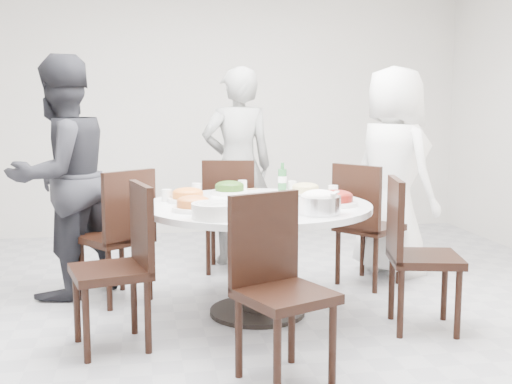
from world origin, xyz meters
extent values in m
cube|color=#A6A6AA|center=(0.00, 0.00, 0.00)|extent=(6.00, 6.00, 0.01)
cube|color=silver|center=(0.00, 3.00, 1.40)|extent=(6.00, 0.01, 2.80)
cube|color=silver|center=(0.00, -3.00, 1.40)|extent=(6.00, 0.01, 2.80)
cylinder|color=white|center=(0.22, 0.21, 0.38)|extent=(1.50, 1.50, 0.75)
cube|color=black|center=(1.20, 0.74, 0.47)|extent=(0.59, 0.59, 0.95)
cube|color=black|center=(0.20, 1.35, 0.47)|extent=(0.51, 0.51, 0.95)
cube|color=black|center=(-0.72, 0.68, 0.47)|extent=(0.59, 0.59, 0.95)
cube|color=black|center=(-0.72, -0.23, 0.47)|extent=(0.51, 0.51, 0.95)
cube|color=black|center=(0.17, -0.86, 0.47)|extent=(0.55, 0.55, 0.95)
cube|color=black|center=(1.19, -0.26, 0.47)|extent=(0.50, 0.50, 0.95)
imported|color=white|center=(1.49, 1.01, 0.85)|extent=(0.80, 0.97, 1.70)
imported|color=black|center=(0.30, 1.61, 0.86)|extent=(0.65, 0.45, 1.71)
imported|color=#222227|center=(-1.10, 0.87, 0.87)|extent=(1.07, 1.07, 1.75)
cylinder|color=white|center=(0.10, 0.68, 0.78)|extent=(0.27, 0.27, 0.07)
cylinder|color=white|center=(0.62, 0.50, 0.78)|extent=(0.24, 0.24, 0.07)
cylinder|color=white|center=(-0.23, 0.36, 0.79)|extent=(0.27, 0.27, 0.07)
cylinder|color=white|center=(0.70, 0.05, 0.79)|extent=(0.29, 0.29, 0.07)
cylinder|color=white|center=(-0.22, 0.00, 0.78)|extent=(0.26, 0.26, 0.07)
cylinder|color=silver|center=(0.51, -0.25, 0.80)|extent=(0.25, 0.25, 0.11)
cylinder|color=white|center=(-0.11, -0.27, 0.79)|extent=(0.29, 0.29, 0.09)
cylinder|color=#2C7038|center=(0.50, 0.70, 0.86)|extent=(0.06, 0.06, 0.22)
cylinder|color=white|center=(0.18, 0.81, 0.79)|extent=(0.07, 0.07, 0.08)
camera|label=1|loc=(-0.54, -3.89, 1.42)|focal=45.00mm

